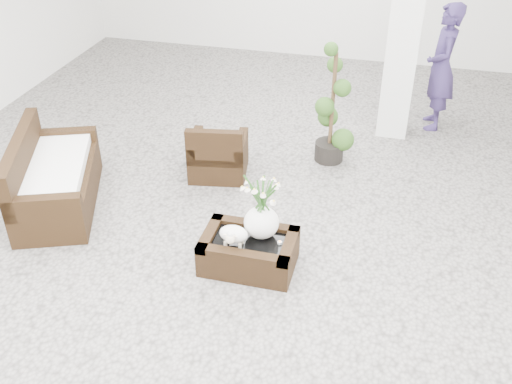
% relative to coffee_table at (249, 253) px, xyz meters
% --- Properties ---
extents(ground, '(11.00, 11.00, 0.00)m').
position_rel_coffee_table_xyz_m(ground, '(-0.03, 0.48, -0.16)').
color(ground, gray).
rests_on(ground, ground).
extents(column, '(0.40, 0.40, 3.50)m').
position_rel_coffee_table_xyz_m(column, '(1.17, 3.28, 1.59)').
color(column, white).
rests_on(column, ground).
extents(coffee_table, '(0.90, 0.60, 0.31)m').
position_rel_coffee_table_xyz_m(coffee_table, '(0.00, 0.00, 0.00)').
color(coffee_table, black).
rests_on(coffee_table, ground).
extents(sheep_figurine, '(0.28, 0.23, 0.21)m').
position_rel_coffee_table_xyz_m(sheep_figurine, '(-0.12, -0.10, 0.26)').
color(sheep_figurine, white).
rests_on(sheep_figurine, coffee_table).
extents(planter_narcissus, '(0.44, 0.44, 0.80)m').
position_rel_coffee_table_xyz_m(planter_narcissus, '(0.10, 0.10, 0.56)').
color(planter_narcissus, white).
rests_on(planter_narcissus, coffee_table).
extents(tealight, '(0.04, 0.04, 0.03)m').
position_rel_coffee_table_xyz_m(tealight, '(0.30, 0.02, 0.17)').
color(tealight, white).
rests_on(tealight, coffee_table).
extents(armchair, '(0.77, 0.75, 0.72)m').
position_rel_coffee_table_xyz_m(armchair, '(-0.82, 1.61, 0.20)').
color(armchair, black).
rests_on(armchair, ground).
extents(loveseat, '(1.30, 1.77, 0.85)m').
position_rel_coffee_table_xyz_m(loveseat, '(-2.35, 0.51, 0.27)').
color(loveseat, black).
rests_on(loveseat, ground).
extents(topiary, '(0.41, 0.41, 1.52)m').
position_rel_coffee_table_xyz_m(topiary, '(0.44, 2.29, 0.61)').
color(topiary, '#264616').
rests_on(topiary, ground).
extents(shopper, '(0.47, 0.67, 1.73)m').
position_rel_coffee_table_xyz_m(shopper, '(1.72, 3.62, 0.71)').
color(shopper, '#37295B').
rests_on(shopper, ground).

